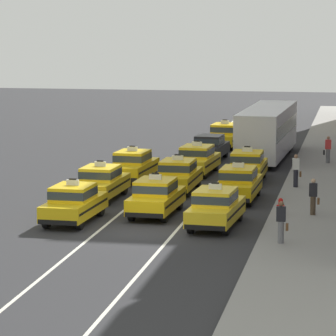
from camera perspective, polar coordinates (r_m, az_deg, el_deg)
name	(u,v)px	position (r m, az deg, el deg)	size (l,w,h in m)	color
ground_plane	(137,231)	(43.17, -1.73, -3.53)	(160.00, 160.00, 0.00)	#2B2B2D
lane_stripe_left_center	(182,163)	(62.80, 0.76, 0.27)	(0.14, 80.00, 0.01)	silver
lane_stripe_center_right	(234,165)	(62.33, 3.66, 0.19)	(0.14, 80.00, 0.01)	silver
sidewalk_curb	(324,179)	(56.96, 8.64, -0.60)	(4.00, 90.00, 0.15)	gray
taxi_left_nearest	(74,202)	(45.05, -5.25, -1.92)	(1.99, 4.63, 1.96)	black
taxi_left_second	(101,182)	(50.48, -3.73, -0.77)	(1.96, 4.61, 1.96)	black
taxi_left_third	(133,165)	(56.04, -1.96, 0.17)	(2.07, 4.66, 1.96)	black
taxi_center_nearest	(156,196)	(46.40, -0.68, -1.57)	(1.98, 4.62, 1.96)	black
taxi_center_second	(178,175)	(52.57, 0.56, -0.38)	(1.89, 4.59, 1.96)	black
taxi_center_third	(197,159)	(58.29, 1.63, 0.49)	(2.08, 4.66, 1.96)	black
sedan_center_fourth	(210,147)	(64.04, 2.32, 1.19)	(2.02, 4.40, 1.58)	black
taxi_center_fifth	(225,135)	(70.05, 3.19, 1.84)	(2.10, 4.66, 1.96)	black
taxi_right_nearest	(216,207)	(43.86, 2.66, -2.18)	(2.07, 4.66, 1.96)	black
taxi_right_second	(238,183)	(50.16, 3.93, -0.83)	(1.92, 4.60, 1.96)	black
taxi_right_third	(247,166)	(55.95, 4.42, 0.14)	(1.82, 4.56, 1.96)	black
bus_right_fourth	(267,130)	(64.87, 5.53, 2.11)	(2.96, 11.29, 3.22)	black
pedestrian_near_crosswalk	(328,150)	(62.57, 8.86, 1.02)	(0.47, 0.24, 1.61)	slate
pedestrian_mid_block	(313,197)	(46.21, 8.07, -1.59)	(0.47, 0.24, 1.64)	#473828
pedestrian_by_storefront	(281,222)	(40.36, 6.31, -3.00)	(0.47, 0.24, 1.66)	slate
pedestrian_trailing	(296,171)	(53.51, 7.12, -0.15)	(0.47, 0.24, 1.71)	#23232D
fire_hydrant	(281,205)	(46.26, 6.26, -2.07)	(0.36, 0.22, 0.73)	red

